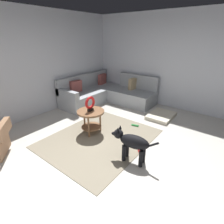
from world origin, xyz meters
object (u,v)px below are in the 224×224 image
(dog_bed_mat, at_px, (161,116))
(dog, at_px, (132,142))
(side_table, at_px, (91,116))
(dog_toy_rope, at_px, (135,125))
(torus_sculpture, at_px, (90,103))
(dog_toy_bone, at_px, (140,151))
(sectional_couch, at_px, (107,94))

(dog_bed_mat, height_order, dog, dog)
(side_table, xyz_separation_m, dog, (-0.29, -1.24, -0.04))
(side_table, height_order, dog_toy_rope, side_table)
(torus_sculpture, height_order, dog_toy_bone, torus_sculpture)
(sectional_couch, height_order, dog, sectional_couch)
(torus_sculpture, xyz_separation_m, dog_toy_rope, (0.86, -0.65, -0.69))
(dog_toy_rope, bearing_deg, sectional_couch, 61.19)
(side_table, relative_size, dog, 0.71)
(torus_sculpture, relative_size, dog_bed_mat, 0.41)
(torus_sculpture, xyz_separation_m, dog, (-0.29, -1.24, -0.33))
(dog_bed_mat, height_order, dog_toy_rope, dog_bed_mat)
(torus_sculpture, xyz_separation_m, dog_toy_bone, (0.01, -1.25, -0.68))
(torus_sculpture, height_order, dog_toy_rope, torus_sculpture)
(torus_sculpture, bearing_deg, side_table, 86.42)
(sectional_couch, height_order, dog_bed_mat, sectional_couch)
(dog_toy_bone, bearing_deg, torus_sculpture, 90.34)
(dog, height_order, dog_toy_bone, dog)
(dog_bed_mat, bearing_deg, dog, -171.74)
(dog_toy_bone, bearing_deg, side_table, 90.34)
(torus_sculpture, bearing_deg, sectional_couch, 29.35)
(dog_bed_mat, bearing_deg, side_table, 151.60)
(dog_bed_mat, relative_size, dog_toy_bone, 4.44)
(sectional_couch, xyz_separation_m, dog_bed_mat, (-0.01, -1.93, -0.25))
(dog, bearing_deg, sectional_couch, 38.21)
(sectional_couch, relative_size, torus_sculpture, 6.90)
(dog, distance_m, dog_toy_rope, 1.34)
(side_table, relative_size, dog_bed_mat, 0.75)
(sectional_couch, bearing_deg, dog, -132.53)
(sectional_couch, distance_m, dog, 3.03)
(sectional_couch, distance_m, dog_toy_rope, 1.89)
(sectional_couch, xyz_separation_m, side_table, (-1.76, -0.99, 0.12))
(dog_bed_mat, distance_m, dog, 2.08)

